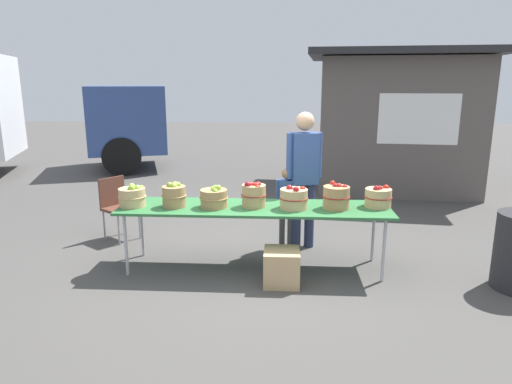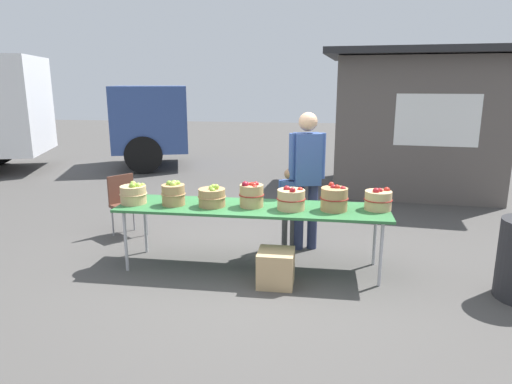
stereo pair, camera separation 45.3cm
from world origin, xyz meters
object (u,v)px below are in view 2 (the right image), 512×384
Objects in this scene: child_customer at (289,202)px; market_table at (252,209)px; apple_basket_green_2 at (212,197)px; apple_basket_green_0 at (134,194)px; produce_crate at (276,268)px; vendor_adult at (307,170)px; apple_basket_red_2 at (334,199)px; apple_basket_red_3 at (378,200)px; apple_basket_red_1 at (291,199)px; folding_chair at (126,200)px; apple_basket_red_0 at (251,195)px; apple_basket_green_1 at (173,194)px.

market_table is at bearing 65.63° from child_customer.
apple_basket_green_0 is at bearing -179.33° from apple_basket_green_2.
vendor_adult is at bearing 76.96° from produce_crate.
apple_basket_red_2 is at bearing 1.24° from apple_basket_green_2.
apple_basket_red_1 is at bearing -172.23° from apple_basket_red_3.
market_table is 1.42m from apple_basket_red_3.
vendor_adult is 2.62m from folding_chair.
vendor_adult reaches higher than apple_basket_green_2.
child_customer is at bearing -60.34° from folding_chair.
apple_basket_green_2 reaches higher than produce_crate.
vendor_adult is at bearing 50.85° from apple_basket_red_0.
vendor_adult reaches higher than apple_basket_red_1.
apple_basket_green_0 is at bearing -177.47° from market_table.
produce_crate is at bearing -146.08° from apple_basket_red_2.
apple_basket_red_2 reaches higher than apple_basket_green_2.
child_customer is at bearing 23.51° from apple_basket_green_0.
vendor_adult is at bearing 51.03° from market_table.
apple_basket_green_0 is 1.95m from child_customer.
apple_basket_red_1 is at bearing 98.99° from child_customer.
apple_basket_green_0 is 0.48m from apple_basket_green_1.
apple_basket_red_3 is 3.51m from folding_chair.
child_customer is (-1.04, 0.63, -0.23)m from apple_basket_red_3.
apple_basket_green_2 is 1.03× the size of apple_basket_red_3.
market_table is 10.10× the size of apple_basket_red_0.
apple_basket_red_3 is at bearing 3.39° from apple_basket_red_0.
child_customer reaches higher than apple_basket_red_3.
apple_basket_red_3 reaches higher than produce_crate.
apple_basket_red_0 reaches higher than market_table.
apple_basket_green_0 reaches higher than folding_chair.
apple_basket_green_2 is 0.85× the size of produce_crate.
folding_chair is at bearing 154.29° from apple_basket_red_0.
apple_basket_green_1 is at bearing -179.88° from apple_basket_red_1.
apple_basket_red_1 is 1.04× the size of apple_basket_red_2.
apple_basket_red_0 is (0.91, 0.05, 0.01)m from apple_basket_green_1.
apple_basket_green_2 is 1.84m from folding_chair.
produce_crate is (-0.27, -1.16, -0.86)m from vendor_adult.
apple_basket_red_0 reaches higher than apple_basket_green_1.
market_table is 0.75m from produce_crate.
market_table is at bearing -80.30° from folding_chair.
apple_basket_green_0 is 2.33m from apple_basket_red_2.
produce_crate is at bearing -25.65° from apple_basket_green_2.
apple_basket_green_2 is 1.03× the size of apple_basket_red_2.
child_customer is at bearing 87.37° from produce_crate.
apple_basket_red_1 is (1.85, 0.01, 0.00)m from apple_basket_green_0.
vendor_adult is at bearing -171.58° from child_customer.
child_customer is (1.78, 0.77, -0.23)m from apple_basket_green_0.
apple_basket_green_2 is 0.38× the size of folding_chair.
apple_basket_red_3 is 0.30× the size of child_customer.
apple_basket_green_1 is 1.84m from apple_basket_red_2.
apple_basket_green_1 is at bearing 34.11° from child_customer.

